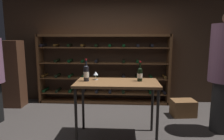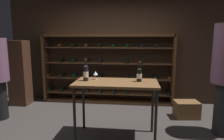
# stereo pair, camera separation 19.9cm
# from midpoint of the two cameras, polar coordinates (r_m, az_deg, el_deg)

# --- Properties ---
(ground_plane) EXTENTS (9.85, 9.85, 0.00)m
(ground_plane) POSITION_cam_midpoint_polar(r_m,az_deg,el_deg) (3.61, -0.23, -17.94)
(ground_plane) COLOR #383330
(back_wall) EXTENTS (5.55, 0.10, 2.60)m
(back_wall) POSITION_cam_midpoint_polar(r_m,az_deg,el_deg) (5.13, 2.33, 5.41)
(back_wall) COLOR #3D2B1E
(back_wall) RESTS_ON ground
(wine_rack) EXTENTS (3.28, 0.32, 1.73)m
(wine_rack) POSITION_cam_midpoint_polar(r_m,az_deg,el_deg) (5.00, -0.48, 0.16)
(wine_rack) COLOR brown
(wine_rack) RESTS_ON ground
(tasting_table) EXTENTS (1.33, 0.64, 0.95)m
(tasting_table) POSITION_cam_midpoint_polar(r_m,az_deg,el_deg) (3.22, 2.93, -5.18)
(tasting_table) COLOR brown
(tasting_table) RESTS_ON ground
(wine_crate) EXTENTS (0.52, 0.39, 0.34)m
(wine_crate) POSITION_cam_midpoint_polar(r_m,az_deg,el_deg) (4.53, 21.73, -10.43)
(wine_crate) COLOR brown
(wine_crate) RESTS_ON ground
(display_cabinet) EXTENTS (0.44, 0.36, 1.58)m
(display_cabinet) POSITION_cam_midpoint_polar(r_m,az_deg,el_deg) (5.33, -24.00, -0.79)
(display_cabinet) COLOR #4C2D1E
(display_cabinet) RESTS_ON ground
(wine_bottle_green_slim) EXTENTS (0.09, 0.09, 0.36)m
(wine_bottle_green_slim) POSITION_cam_midpoint_polar(r_m,az_deg,el_deg) (3.26, -5.80, -0.77)
(wine_bottle_green_slim) COLOR black
(wine_bottle_green_slim) RESTS_ON tasting_table
(wine_bottle_amber_reserve) EXTENTS (0.08, 0.08, 0.33)m
(wine_bottle_amber_reserve) POSITION_cam_midpoint_polar(r_m,az_deg,el_deg) (3.24, 9.56, -1.24)
(wine_bottle_amber_reserve) COLOR black
(wine_bottle_amber_reserve) RESTS_ON tasting_table
(wine_glass_stemmed_left) EXTENTS (0.08, 0.08, 0.14)m
(wine_glass_stemmed_left) POSITION_cam_midpoint_polar(r_m,az_deg,el_deg) (3.35, -3.02, -1.01)
(wine_glass_stemmed_left) COLOR silver
(wine_glass_stemmed_left) RESTS_ON tasting_table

